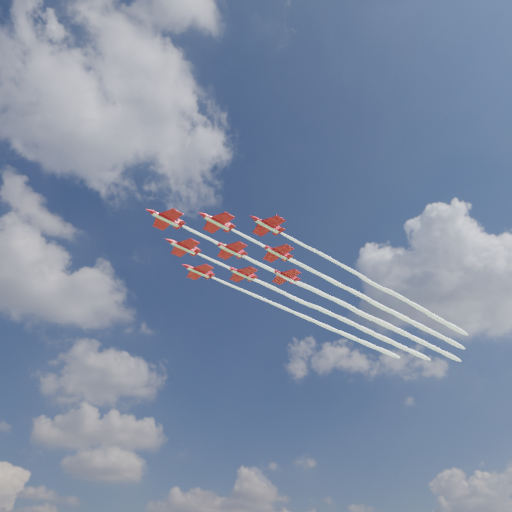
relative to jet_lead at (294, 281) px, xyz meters
name	(u,v)px	position (x,y,z in m)	size (l,w,h in m)	color
jet_lead	(294,281)	(0.00, 0.00, 0.00)	(99.67, 32.71, 2.84)	#B60A1A
jet_row2_port	(336,283)	(12.68, -4.46, 0.00)	(99.67, 32.71, 2.84)	#B60A1A
jet_row2_starb	(301,301)	(8.36, 10.52, 0.00)	(99.67, 32.71, 2.84)	#B60A1A
jet_row3_port	(377,285)	(25.36, -8.92, 0.00)	(99.67, 32.71, 2.84)	#B60A1A
jet_row3_centre	(340,303)	(21.04, 6.06, 0.00)	(99.67, 32.71, 2.84)	#B60A1A
jet_row3_starb	(306,318)	(16.73, 21.04, 0.00)	(99.67, 32.71, 2.84)	#B60A1A
jet_row4_port	(378,305)	(33.72, 1.60, 0.00)	(99.67, 32.71, 2.84)	#B60A1A
jet_row4_starb	(343,320)	(29.41, 16.58, 0.00)	(99.67, 32.71, 2.84)	#B60A1A
jet_tail	(379,322)	(42.09, 12.12, 0.00)	(99.67, 32.71, 2.84)	#B60A1A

